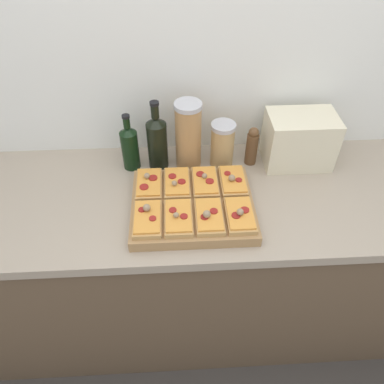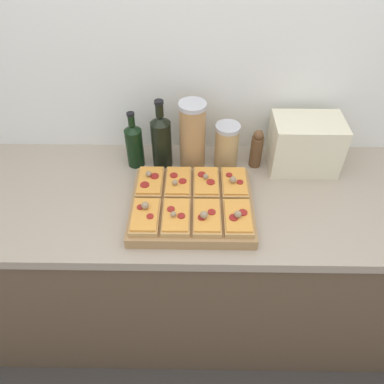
% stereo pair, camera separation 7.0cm
% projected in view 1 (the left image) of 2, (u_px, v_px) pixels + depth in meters
% --- Properties ---
extents(ground_plane, '(12.00, 12.00, 0.00)m').
position_uv_depth(ground_plane, '(209.00, 369.00, 1.86)').
color(ground_plane, '#3D3833').
extents(wall_back, '(6.00, 0.06, 2.50)m').
position_uv_depth(wall_back, '(204.00, 68.00, 1.49)').
color(wall_back, silver).
rests_on(wall_back, ground_plane).
extents(kitchen_counter, '(2.63, 0.67, 0.90)m').
position_uv_depth(kitchen_counter, '(206.00, 262.00, 1.78)').
color(kitchen_counter, brown).
rests_on(kitchen_counter, ground_plane).
extents(cutting_board, '(0.45, 0.38, 0.04)m').
position_uv_depth(cutting_board, '(192.00, 206.00, 1.40)').
color(cutting_board, '#A37A4C').
rests_on(cutting_board, kitchen_counter).
extents(pizza_slice_back_left, '(0.10, 0.17, 0.05)m').
position_uv_depth(pizza_slice_back_left, '(149.00, 184.00, 1.43)').
color(pizza_slice_back_left, tan).
rests_on(pizza_slice_back_left, cutting_board).
extents(pizza_slice_back_midleft, '(0.10, 0.17, 0.05)m').
position_uv_depth(pizza_slice_back_midleft, '(177.00, 183.00, 1.44)').
color(pizza_slice_back_midleft, tan).
rests_on(pizza_slice_back_midleft, cutting_board).
extents(pizza_slice_back_midright, '(0.10, 0.17, 0.05)m').
position_uv_depth(pizza_slice_back_midright, '(205.00, 182.00, 1.44)').
color(pizza_slice_back_midright, tan).
rests_on(pizza_slice_back_midright, cutting_board).
extents(pizza_slice_back_right, '(0.10, 0.17, 0.05)m').
position_uv_depth(pizza_slice_back_right, '(233.00, 181.00, 1.45)').
color(pizza_slice_back_right, tan).
rests_on(pizza_slice_back_right, cutting_board).
extents(pizza_slice_front_left, '(0.10, 0.17, 0.05)m').
position_uv_depth(pizza_slice_front_left, '(147.00, 218.00, 1.30)').
color(pizza_slice_front_left, tan).
rests_on(pizza_slice_front_left, cutting_board).
extents(pizza_slice_front_midleft, '(0.10, 0.17, 0.05)m').
position_uv_depth(pizza_slice_front_midleft, '(178.00, 217.00, 1.31)').
color(pizza_slice_front_midleft, tan).
rests_on(pizza_slice_front_midleft, cutting_board).
extents(pizza_slice_front_midright, '(0.10, 0.17, 0.06)m').
position_uv_depth(pizza_slice_front_midright, '(209.00, 216.00, 1.31)').
color(pizza_slice_front_midright, tan).
rests_on(pizza_slice_front_midright, cutting_board).
extents(pizza_slice_front_right, '(0.10, 0.17, 0.05)m').
position_uv_depth(pizza_slice_front_right, '(240.00, 215.00, 1.31)').
color(pizza_slice_front_right, tan).
rests_on(pizza_slice_front_right, cutting_board).
extents(olive_oil_bottle, '(0.07, 0.07, 0.25)m').
position_uv_depth(olive_oil_bottle, '(130.00, 147.00, 1.53)').
color(olive_oil_bottle, black).
rests_on(olive_oil_bottle, kitchen_counter).
extents(wine_bottle, '(0.08, 0.08, 0.30)m').
position_uv_depth(wine_bottle, '(157.00, 141.00, 1.52)').
color(wine_bottle, black).
rests_on(wine_bottle, kitchen_counter).
extents(grain_jar_tall, '(0.11, 0.11, 0.29)m').
position_uv_depth(grain_jar_tall, '(188.00, 136.00, 1.51)').
color(grain_jar_tall, '#AD7F4C').
rests_on(grain_jar_tall, kitchen_counter).
extents(grain_jar_short, '(0.10, 0.10, 0.20)m').
position_uv_depth(grain_jar_short, '(222.00, 144.00, 1.55)').
color(grain_jar_short, tan).
rests_on(grain_jar_short, kitchen_counter).
extents(pepper_mill, '(0.05, 0.05, 0.17)m').
position_uv_depth(pepper_mill, '(252.00, 146.00, 1.56)').
color(pepper_mill, brown).
rests_on(pepper_mill, kitchen_counter).
extents(toaster_oven, '(0.30, 0.19, 0.22)m').
position_uv_depth(toaster_oven, '(299.00, 140.00, 1.55)').
color(toaster_oven, beige).
rests_on(toaster_oven, kitchen_counter).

